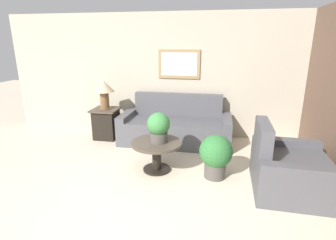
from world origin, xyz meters
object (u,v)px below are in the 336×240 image
(armchair, at_px, (288,170))
(side_table, at_px, (106,123))
(potted_plant_on_table, at_px, (159,127))
(couch_main, at_px, (175,128))
(table_lamp, at_px, (104,90))
(potted_plant_floor, at_px, (216,154))
(coffee_table, at_px, (157,150))

(armchair, relative_size, side_table, 1.77)
(potted_plant_on_table, bearing_deg, couch_main, 87.03)
(couch_main, xyz_separation_m, potted_plant_on_table, (-0.07, -1.28, 0.43))
(armchair, bearing_deg, table_lamp, 67.50)
(armchair, relative_size, table_lamp, 1.92)
(table_lamp, bearing_deg, potted_plant_floor, -29.63)
(couch_main, height_order, potted_plant_floor, couch_main)
(table_lamp, relative_size, potted_plant_on_table, 1.25)
(couch_main, bearing_deg, table_lamp, -178.83)
(potted_plant_floor, bearing_deg, side_table, 150.37)
(coffee_table, distance_m, side_table, 1.89)
(coffee_table, relative_size, potted_plant_floor, 1.19)
(couch_main, xyz_separation_m, table_lamp, (-1.50, -0.03, 0.75))
(coffee_table, height_order, table_lamp, table_lamp)
(couch_main, distance_m, side_table, 1.50)
(table_lamp, height_order, potted_plant_floor, table_lamp)
(armchair, bearing_deg, coffee_table, 84.86)
(table_lamp, relative_size, potted_plant_floor, 0.88)
(armchair, distance_m, coffee_table, 1.94)
(side_table, bearing_deg, couch_main, 1.17)
(couch_main, relative_size, potted_plant_floor, 3.28)
(armchair, relative_size, potted_plant_floor, 1.69)
(side_table, bearing_deg, armchair, -24.34)
(couch_main, height_order, armchair, same)
(couch_main, bearing_deg, potted_plant_floor, -58.50)
(armchair, xyz_separation_m, coffee_table, (-1.92, 0.24, 0.05))
(armchair, distance_m, side_table, 3.64)
(potted_plant_on_table, bearing_deg, coffee_table, -146.07)
(side_table, relative_size, table_lamp, 1.09)
(table_lamp, bearing_deg, potted_plant_on_table, -41.00)
(coffee_table, distance_m, potted_plant_floor, 0.93)
(coffee_table, xyz_separation_m, table_lamp, (-1.40, 1.27, 0.71))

